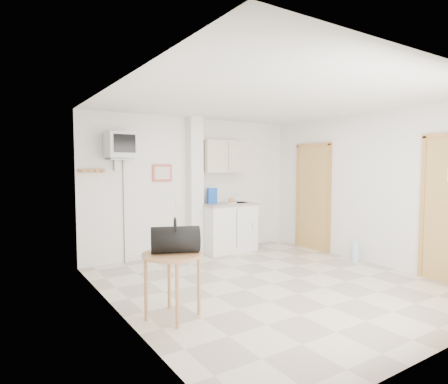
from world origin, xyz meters
TOP-DOWN VIEW (x-y plane):
  - ground at (0.00, 0.00)m, footprint 4.50×4.50m
  - room_envelope at (0.24, 0.09)m, footprint 4.24×4.54m
  - kitchenette at (0.57, 2.00)m, footprint 1.03×0.58m
  - crt_television at (-1.45, 2.02)m, footprint 0.44×0.45m
  - round_table at (-1.65, -0.30)m, footprint 0.65×0.65m
  - duffel_bag at (-1.61, -0.30)m, footprint 0.58×0.45m
  - water_bottle at (1.93, 0.13)m, footprint 0.12×0.12m

SIDE VIEW (x-z plane):
  - ground at x=0.00m, z-range 0.00..0.00m
  - water_bottle at x=1.93m, z-range -0.02..0.35m
  - round_table at x=-1.65m, z-range 0.26..0.96m
  - kitchenette at x=0.57m, z-range -0.25..1.85m
  - duffel_bag at x=-1.61m, z-range 0.65..1.03m
  - room_envelope at x=0.24m, z-range 0.26..2.81m
  - crt_television at x=-1.45m, z-range 0.86..3.01m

